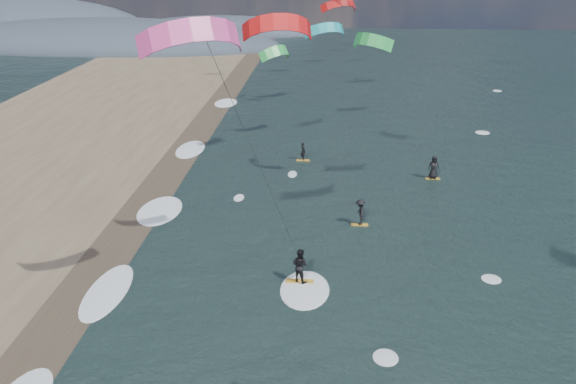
{
  "coord_description": "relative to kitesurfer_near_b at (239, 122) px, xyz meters",
  "views": [
    {
      "loc": [
        0.73,
        -13.69,
        16.93
      ],
      "look_at": [
        -1.0,
        12.0,
        7.0
      ],
      "focal_mm": 40.0,
      "sensor_mm": 36.0,
      "label": 1
    }
  ],
  "objects": [
    {
      "name": "wet_sand_strip",
      "position": [
        -8.9,
        -2.36,
        -9.99
      ],
      "size": [
        3.0,
        240.0,
        0.0
      ],
      "primitive_type": "cube",
      "color": "#382D23",
      "rests_on": "ground"
    },
    {
      "name": "coastal_hills",
      "position": [
        -41.74,
        95.5,
        -9.99
      ],
      "size": [
        80.0,
        41.0,
        15.0
      ],
      "color": "#3D4756",
      "rests_on": "ground"
    },
    {
      "name": "kitesurfer_near_b",
      "position": [
        0.0,
        0.0,
        0.0
      ],
      "size": [
        7.34,
        9.15,
        14.93
      ],
      "color": "gold",
      "rests_on": "ground"
    },
    {
      "name": "far_kitesurfers",
      "position": [
        7.53,
        17.35,
        -9.1
      ],
      "size": [
        11.37,
        14.03,
        1.85
      ],
      "color": "gold",
      "rests_on": "ground"
    },
    {
      "name": "bg_kite_field",
      "position": [
        2.81,
        41.06,
        1.79
      ],
      "size": [
        12.31,
        73.49,
        5.75
      ],
      "color": "green",
      "rests_on": "ground"
    },
    {
      "name": "shoreline_surf",
      "position": [
        -7.7,
        2.39,
        -9.99
      ],
      "size": [
        2.4,
        79.4,
        0.11
      ],
      "color": "white",
      "rests_on": "ground"
    }
  ]
}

